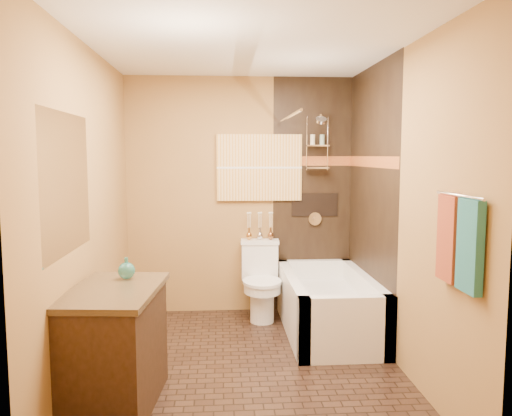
{
  "coord_description": "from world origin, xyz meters",
  "views": [
    {
      "loc": [
        -0.21,
        -3.8,
        1.68
      ],
      "look_at": [
        0.09,
        0.4,
        1.23
      ],
      "focal_mm": 35.0,
      "sensor_mm": 36.0,
      "label": 1
    }
  ],
  "objects": [
    {
      "name": "towel_teal",
      "position": [
        1.16,
        -1.18,
        1.18
      ],
      "size": [
        0.05,
        0.22,
        0.52
      ],
      "primitive_type": "cube",
      "color": "#1D6262",
      "rests_on": "towel_bar"
    },
    {
      "name": "ceiling",
      "position": [
        0.0,
        0.0,
        2.5
      ],
      "size": [
        3.0,
        3.0,
        0.0
      ],
      "primitive_type": "plane",
      "color": "silver",
      "rests_on": "wall_back"
    },
    {
      "name": "toilet",
      "position": [
        0.2,
        1.21,
        0.4
      ],
      "size": [
        0.41,
        0.6,
        0.79
      ],
      "rotation": [
        0.0,
        0.0,
        -0.06
      ],
      "color": "white",
      "rests_on": "floor"
    },
    {
      "name": "shower_fixtures",
      "position": [
        0.8,
        1.38,
        1.67
      ],
      "size": [
        0.24,
        0.33,
        1.16
      ],
      "color": "silver",
      "rests_on": "floor"
    },
    {
      "name": "curtain_rod",
      "position": [
        0.4,
        0.75,
        2.02
      ],
      "size": [
        0.03,
        1.55,
        0.03
      ],
      "primitive_type": "cylinder",
      "rotation": [
        1.57,
        0.0,
        0.0
      ],
      "color": "silver",
      "rests_on": "wall_back"
    },
    {
      "name": "bud_vases",
      "position": [
        0.2,
        1.39,
        0.95
      ],
      "size": [
        0.29,
        0.06,
        0.29
      ],
      "color": "#BF823B",
      "rests_on": "toilet"
    },
    {
      "name": "wall_front",
      "position": [
        0.0,
        -1.5,
        1.25
      ],
      "size": [
        2.4,
        0.02,
        2.5
      ],
      "primitive_type": "cube",
      "color": "#A3763F",
      "rests_on": "floor"
    },
    {
      "name": "bathtub",
      "position": [
        0.8,
        0.75,
        0.22
      ],
      "size": [
        0.8,
        1.5,
        0.55
      ],
      "color": "white",
      "rests_on": "floor"
    },
    {
      "name": "teal_bottle",
      "position": [
        -0.87,
        -0.3,
        0.89
      ],
      "size": [
        0.13,
        0.13,
        0.19
      ],
      "primitive_type": null,
      "rotation": [
        0.0,
        0.0,
        -0.13
      ],
      "color": "#277767",
      "rests_on": "vanity"
    },
    {
      "name": "towel_rust",
      "position": [
        1.16,
        -0.92,
        1.18
      ],
      "size": [
        0.05,
        0.22,
        0.52
      ],
      "primitive_type": "cube",
      "color": "maroon",
      "rests_on": "towel_bar"
    },
    {
      "name": "wall_right",
      "position": [
        1.2,
        0.0,
        1.25
      ],
      "size": [
        0.02,
        3.0,
        2.5
      ],
      "primitive_type": "cube",
      "color": "#A3763F",
      "rests_on": "floor"
    },
    {
      "name": "vanity_mirror",
      "position": [
        -1.19,
        -0.55,
        1.5
      ],
      "size": [
        0.01,
        1.0,
        0.9
      ],
      "primitive_type": "cube",
      "color": "white",
      "rests_on": "wall_left"
    },
    {
      "name": "mosaic_band_back",
      "position": [
        0.78,
        1.48,
        1.62
      ],
      "size": [
        0.85,
        0.01,
        0.1
      ],
      "primitive_type": "cube",
      "color": "#93391A",
      "rests_on": "alcove_tile_back"
    },
    {
      "name": "alcove_tile_right",
      "position": [
        1.19,
        0.75,
        1.25
      ],
      "size": [
        0.01,
        1.5,
        2.5
      ],
      "primitive_type": "cube",
      "color": "black",
      "rests_on": "wall_right"
    },
    {
      "name": "towel_bar",
      "position": [
        1.15,
        -1.05,
        1.45
      ],
      "size": [
        0.02,
        0.55,
        0.02
      ],
      "primitive_type": "cylinder",
      "rotation": [
        1.57,
        0.0,
        0.0
      ],
      "color": "silver",
      "rests_on": "wall_right"
    },
    {
      "name": "wall_back",
      "position": [
        0.0,
        1.5,
        1.25
      ],
      "size": [
        2.4,
        0.02,
        2.5
      ],
      "primitive_type": "cube",
      "color": "#A3763F",
      "rests_on": "floor"
    },
    {
      "name": "vanity",
      "position": [
        -0.92,
        -0.55,
        0.41
      ],
      "size": [
        0.64,
        0.96,
        0.81
      ],
      "rotation": [
        0.0,
        0.0,
        -0.09
      ],
      "color": "black",
      "rests_on": "floor"
    },
    {
      "name": "sunset_painting",
      "position": [
        0.2,
        1.48,
        1.55
      ],
      "size": [
        0.9,
        0.04,
        0.7
      ],
      "primitive_type": "cube",
      "color": "gold",
      "rests_on": "wall_back"
    },
    {
      "name": "alcove_tile_back",
      "position": [
        0.78,
        1.49,
        1.25
      ],
      "size": [
        0.85,
        0.01,
        2.5
      ],
      "primitive_type": "cube",
      "color": "black",
      "rests_on": "wall_back"
    },
    {
      "name": "alcove_niche",
      "position": [
        0.8,
        1.48,
        1.15
      ],
      "size": [
        0.5,
        0.01,
        0.25
      ],
      "primitive_type": "cube",
      "color": "black",
      "rests_on": "alcove_tile_back"
    },
    {
      "name": "mosaic_band_right",
      "position": [
        1.18,
        0.75,
        1.62
      ],
      "size": [
        0.01,
        1.5,
        0.1
      ],
      "primitive_type": "cube",
      "color": "#93391A",
      "rests_on": "alcove_tile_right"
    },
    {
      "name": "wall_left",
      "position": [
        -1.2,
        0.0,
        1.25
      ],
      "size": [
        0.02,
        3.0,
        2.5
      ],
      "primitive_type": "cube",
      "color": "#A3763F",
      "rests_on": "floor"
    },
    {
      "name": "floor",
      "position": [
        0.0,
        0.0,
        0.0
      ],
      "size": [
        3.0,
        3.0,
        0.0
      ],
      "primitive_type": "plane",
      "color": "black",
      "rests_on": "ground"
    }
  ]
}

